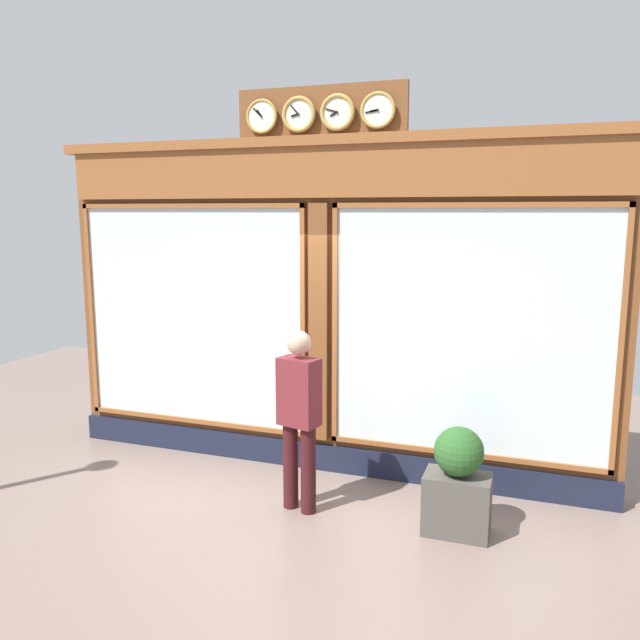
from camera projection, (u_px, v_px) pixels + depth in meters
The scene contains 5 objects.
ground_plane at pixel (181, 624), 4.27m from camera, with size 14.00×14.00×0.00m, color #7A665B.
shop_facade at pixel (324, 306), 6.70m from camera, with size 6.06×0.42×3.95m.
pedestrian at pixel (299, 413), 5.77m from camera, with size 0.40×0.30×1.69m.
planter_box at pixel (457, 504), 5.45m from camera, with size 0.56×0.36×0.52m, color #4C4742.
planter_shrub at pixel (459, 452), 5.38m from camera, with size 0.42×0.42×0.42m, color #285623.
Camera 1 is at (-2.17, 6.14, 2.73)m, focal length 35.82 mm.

